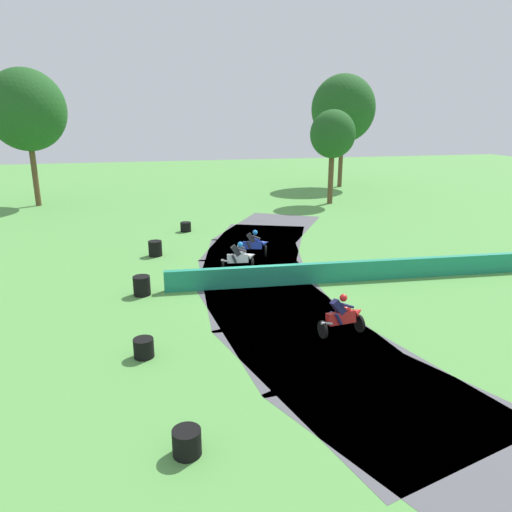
# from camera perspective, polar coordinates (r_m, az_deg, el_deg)

# --- Properties ---
(ground_plane) EXTENTS (120.00, 120.00, 0.00)m
(ground_plane) POSITION_cam_1_polar(r_m,az_deg,el_deg) (20.65, 0.46, -3.62)
(ground_plane) COLOR #569947
(track_asphalt) EXTENTS (10.53, 31.73, 0.01)m
(track_asphalt) POSITION_cam_1_polar(r_m,az_deg,el_deg) (20.90, 3.80, -3.40)
(track_asphalt) COLOR #515156
(track_asphalt) RESTS_ON ground
(safety_barrier) EXTENTS (19.21, 1.55, 0.90)m
(safety_barrier) POSITION_cam_1_polar(r_m,az_deg,el_deg) (22.13, 14.77, -1.56)
(safety_barrier) COLOR #1E8466
(safety_barrier) RESTS_ON ground
(motorcycle_lead_blue) EXTENTS (1.71, 1.02, 1.43)m
(motorcycle_lead_blue) POSITION_cam_1_polar(r_m,az_deg,el_deg) (24.84, -0.26, 1.46)
(motorcycle_lead_blue) COLOR black
(motorcycle_lead_blue) RESTS_ON ground
(motorcycle_chase_white) EXTENTS (1.71, 0.83, 1.42)m
(motorcycle_chase_white) POSITION_cam_1_polar(r_m,az_deg,el_deg) (22.53, -2.02, -0.12)
(motorcycle_chase_white) COLOR black
(motorcycle_chase_white) RESTS_ON ground
(motorcycle_trailing_red) EXTENTS (1.68, 0.88, 1.43)m
(motorcycle_trailing_red) POSITION_cam_1_polar(r_m,az_deg,el_deg) (16.35, 10.34, -7.03)
(motorcycle_trailing_red) COLOR black
(motorcycle_trailing_red) RESTS_ON ground
(tire_stack_near) EXTENTS (0.68, 0.68, 0.60)m
(tire_stack_near) POSITION_cam_1_polar(r_m,az_deg,el_deg) (30.57, -8.42, 3.47)
(tire_stack_near) COLOR black
(tire_stack_near) RESTS_ON ground
(tire_stack_mid_a) EXTENTS (0.70, 0.70, 0.80)m
(tire_stack_mid_a) POSITION_cam_1_polar(r_m,az_deg,el_deg) (25.49, -11.97, 0.89)
(tire_stack_mid_a) COLOR black
(tire_stack_mid_a) RESTS_ON ground
(tire_stack_mid_b) EXTENTS (0.69, 0.69, 0.80)m
(tire_stack_mid_b) POSITION_cam_1_polar(r_m,az_deg,el_deg) (20.09, -13.52, -3.47)
(tire_stack_mid_b) COLOR black
(tire_stack_mid_b) RESTS_ON ground
(tire_stack_far) EXTENTS (0.62, 0.62, 0.60)m
(tire_stack_far) POSITION_cam_1_polar(r_m,az_deg,el_deg) (15.16, -13.30, -10.66)
(tire_stack_far) COLOR black
(tire_stack_far) RESTS_ON ground
(tire_stack_extra_a) EXTENTS (0.64, 0.64, 0.60)m
(tire_stack_extra_a) POSITION_cam_1_polar(r_m,az_deg,el_deg) (11.19, -8.28, -21.19)
(tire_stack_extra_a) COLOR black
(tire_stack_extra_a) RESTS_ON ground
(tree_far_left) EXTENTS (6.28, 6.28, 11.01)m
(tree_far_left) POSITION_cam_1_polar(r_m,az_deg,el_deg) (50.03, 10.40, 16.94)
(tree_far_left) COLOR brown
(tree_far_left) RESTS_ON ground
(tree_far_right) EXTENTS (5.96, 5.96, 10.62)m
(tree_far_right) POSITION_cam_1_polar(r_m,az_deg,el_deg) (42.41, -25.79, 15.45)
(tree_far_right) COLOR brown
(tree_far_right) RESTS_ON ground
(tree_mid_rise) EXTENTS (3.65, 3.65, 7.56)m
(tree_mid_rise) POSITION_cam_1_polar(r_m,az_deg,el_deg) (40.04, 9.17, 14.15)
(tree_mid_rise) COLOR brown
(tree_mid_rise) RESTS_ON ground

